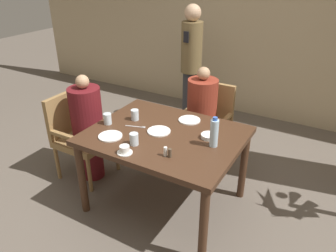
{
  "coord_description": "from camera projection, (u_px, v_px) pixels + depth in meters",
  "views": [
    {
      "loc": [
        1.28,
        -2.18,
        2.15
      ],
      "look_at": [
        0.0,
        0.05,
        0.83
      ],
      "focal_mm": 35.0,
      "sensor_mm": 36.0,
      "label": 1
    }
  ],
  "objects": [
    {
      "name": "ground_plane",
      "position": [
        165.0,
        202.0,
        3.24
      ],
      "size": [
        16.0,
        16.0,
        0.0
      ],
      "primitive_type": "plane",
      "color": "#60564C"
    },
    {
      "name": "chair_far_side",
      "position": [
        206.0,
        120.0,
        3.72
      ],
      "size": [
        0.52,
        0.52,
        0.91
      ],
      "color": "olive",
      "rests_on": "ground_plane"
    },
    {
      "name": "diner_in_far_chair",
      "position": [
        201.0,
        118.0,
        3.57
      ],
      "size": [
        0.32,
        0.32,
        1.17
      ],
      "color": "maroon",
      "rests_on": "ground_plane"
    },
    {
      "name": "fork_beside_plate",
      "position": [
        137.0,
        127.0,
        2.99
      ],
      "size": [
        0.19,
        0.07,
        0.0
      ],
      "color": "silver",
      "rests_on": "dining_table"
    },
    {
      "name": "chair_left_side",
      "position": [
        79.0,
        132.0,
        3.47
      ],
      "size": [
        0.52,
        0.52,
        0.91
      ],
      "color": "olive",
      "rests_on": "ground_plane"
    },
    {
      "name": "plate_main_right",
      "position": [
        159.0,
        131.0,
        2.9
      ],
      "size": [
        0.21,
        0.21,
        0.01
      ],
      "color": "white",
      "rests_on": "dining_table"
    },
    {
      "name": "wall_back",
      "position": [
        255.0,
        19.0,
        4.5
      ],
      "size": [
        8.0,
        0.06,
        2.8
      ],
      "color": "tan",
      "rests_on": "ground_plane"
    },
    {
      "name": "diner_in_left_chair",
      "position": [
        88.0,
        127.0,
        3.37
      ],
      "size": [
        0.32,
        0.32,
        1.16
      ],
      "color": "#5B1419",
      "rests_on": "ground_plane"
    },
    {
      "name": "glass_tall_mid",
      "position": [
        108.0,
        119.0,
        3.03
      ],
      "size": [
        0.07,
        0.07,
        0.1
      ],
      "color": "silver",
      "rests_on": "dining_table"
    },
    {
      "name": "water_bottle",
      "position": [
        214.0,
        133.0,
        2.64
      ],
      "size": [
        0.07,
        0.07,
        0.26
      ],
      "color": "silver",
      "rests_on": "dining_table"
    },
    {
      "name": "dining_table",
      "position": [
        165.0,
        142.0,
        2.92
      ],
      "size": [
        1.33,
        1.06,
        0.78
      ],
      "color": "#422819",
      "rests_on": "ground_plane"
    },
    {
      "name": "pepper_shaker",
      "position": [
        170.0,
        153.0,
        2.52
      ],
      "size": [
        0.03,
        0.03,
        0.07
      ],
      "color": "#4C3D2D",
      "rests_on": "dining_table"
    },
    {
      "name": "glass_tall_far",
      "position": [
        135.0,
        115.0,
        3.1
      ],
      "size": [
        0.07,
        0.07,
        0.1
      ],
      "color": "silver",
      "rests_on": "dining_table"
    },
    {
      "name": "salt_shaker",
      "position": [
        165.0,
        151.0,
        2.54
      ],
      "size": [
        0.03,
        0.03,
        0.08
      ],
      "color": "white",
      "rests_on": "dining_table"
    },
    {
      "name": "plate_main_left",
      "position": [
        110.0,
        136.0,
        2.83
      ],
      "size": [
        0.21,
        0.21,
        0.01
      ],
      "color": "white",
      "rests_on": "dining_table"
    },
    {
      "name": "bowl_small",
      "position": [
        209.0,
        136.0,
        2.8
      ],
      "size": [
        0.14,
        0.14,
        0.04
      ],
      "color": "white",
      "rests_on": "dining_table"
    },
    {
      "name": "plate_dessert_center",
      "position": [
        189.0,
        120.0,
        3.11
      ],
      "size": [
        0.21,
        0.21,
        0.01
      ],
      "color": "white",
      "rests_on": "dining_table"
    },
    {
      "name": "glass_tall_near",
      "position": [
        134.0,
        139.0,
        2.69
      ],
      "size": [
        0.07,
        0.07,
        0.1
      ],
      "color": "silver",
      "rests_on": "dining_table"
    },
    {
      "name": "standing_host",
      "position": [
        191.0,
        63.0,
        4.4
      ],
      "size": [
        0.28,
        0.32,
        1.65
      ],
      "color": "#2D2D33",
      "rests_on": "ground_plane"
    },
    {
      "name": "teacup_with_saucer",
      "position": [
        125.0,
        150.0,
        2.58
      ],
      "size": [
        0.12,
        0.12,
        0.06
      ],
      "color": "white",
      "rests_on": "dining_table"
    }
  ]
}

